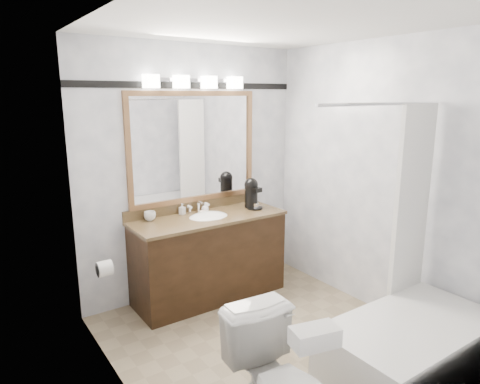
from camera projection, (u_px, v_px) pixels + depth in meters
name	position (u px, v px, depth m)	size (l,w,h in m)	color
room	(275.00, 196.00, 3.28)	(2.42, 2.62, 2.52)	gray
vanity	(209.00, 255.00, 4.28)	(1.53, 0.58, 0.97)	black
mirror	(194.00, 147.00, 4.25)	(1.40, 0.04, 1.10)	olive
vanity_light_bar	(195.00, 82.00, 4.07)	(1.02, 0.14, 0.12)	silver
accent_stripe	(192.00, 85.00, 4.13)	(2.40, 0.01, 0.06)	black
bathtub	(411.00, 341.00, 3.08)	(1.30, 0.75, 1.96)	white
tp_roll	(104.00, 268.00, 3.31)	(0.12, 0.12, 0.11)	white
tissue_box	(315.00, 337.00, 2.12)	(0.24, 0.13, 0.10)	white
coffee_maker	(252.00, 193.00, 4.46)	(0.16, 0.21, 0.32)	black
cup_left	(150.00, 216.00, 4.04)	(0.11, 0.11, 0.09)	white
soap_bottle_a	(182.00, 209.00, 4.24)	(0.05, 0.05, 0.11)	white
soap_bottle_b	(205.00, 207.00, 4.33)	(0.07, 0.07, 0.09)	white
soap_bar	(203.00, 212.00, 4.28)	(0.09, 0.05, 0.03)	beige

